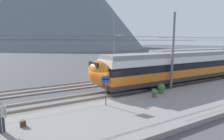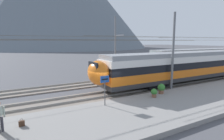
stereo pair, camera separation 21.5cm
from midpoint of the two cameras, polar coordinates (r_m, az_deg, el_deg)
ground_plane at (r=17.08m, az=-1.68°, el=-8.83°), size 400.00×400.00×0.00m
platform_slab at (r=13.53m, az=7.20°, el=-12.95°), size 120.00×6.45×0.34m
track_near at (r=17.87m, az=-3.11°, el=-7.81°), size 120.00×3.00×0.28m
track_far at (r=22.44m, az=-8.96°, el=-4.48°), size 120.00×3.00×0.28m
train_near_platform at (r=27.72m, az=26.56°, el=1.76°), size 32.62×3.03×4.27m
train_far_track at (r=38.77m, az=28.52°, el=3.35°), size 30.76×2.88×4.27m
catenary_mast_mid at (r=20.12m, az=17.94°, el=5.36°), size 45.52×2.18×7.97m
catenary_mast_far_side at (r=26.13m, az=1.36°, el=7.01°), size 45.52×2.39×8.44m
platform_sign at (r=14.10m, az=-1.75°, el=-4.21°), size 0.70×0.08×2.26m
handbag_beside_passenger at (r=12.28m, az=-25.17°, el=-14.38°), size 0.32×0.18×0.45m
potted_plant_platform_edge at (r=18.11m, az=15.01°, el=-5.27°), size 0.69×0.69×0.93m
potted_plant_by_shelter at (r=16.83m, az=12.95°, el=-6.60°), size 0.55×0.55×0.76m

